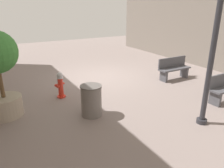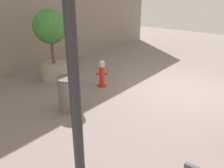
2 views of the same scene
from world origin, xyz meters
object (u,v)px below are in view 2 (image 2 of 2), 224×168
(planter_tree, at_px, (51,39))
(trash_bin, at_px, (69,93))
(fire_hydrant, at_px, (102,73))
(street_lamp, at_px, (70,24))

(planter_tree, distance_m, trash_bin, 2.72)
(trash_bin, bearing_deg, fire_hydrant, -77.75)
(fire_hydrant, height_order, street_lamp, street_lamp)
(trash_bin, bearing_deg, planter_tree, -28.63)
(planter_tree, height_order, trash_bin, planter_tree)
(planter_tree, xyz_separation_m, street_lamp, (-4.67, 3.14, 1.21))
(planter_tree, distance_m, street_lamp, 5.75)
(trash_bin, bearing_deg, street_lamp, 141.78)
(fire_hydrant, xyz_separation_m, planter_tree, (1.83, 0.56, 1.02))
(street_lamp, height_order, trash_bin, street_lamp)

